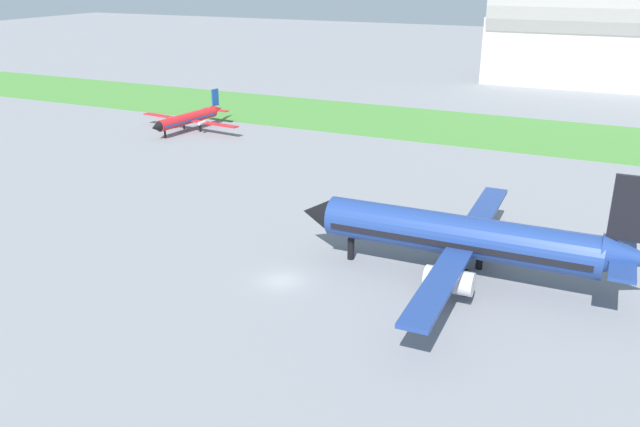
% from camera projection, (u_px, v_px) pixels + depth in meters
% --- Properties ---
extents(ground_plane, '(600.00, 600.00, 0.00)m').
position_uv_depth(ground_plane, '(282.00, 281.00, 64.78)').
color(ground_plane, gray).
extents(grass_taxiway_strip, '(360.00, 28.00, 0.08)m').
position_uv_depth(grass_taxiway_strip, '(457.00, 127.00, 126.11)').
color(grass_taxiway_strip, '#478438').
rests_on(grass_taxiway_strip, ground_plane).
extents(airplane_taxiing_turboprop, '(22.52, 19.32, 6.75)m').
position_uv_depth(airplane_taxiing_turboprop, '(189.00, 118.00, 122.59)').
color(airplane_taxiing_turboprop, red).
rests_on(airplane_taxiing_turboprop, ground_plane).
extents(airplane_midfield_jet, '(34.82, 35.54, 12.58)m').
position_uv_depth(airplane_midfield_jet, '(464.00, 237.00, 63.50)').
color(airplane_midfield_jet, navy).
rests_on(airplane_midfield_jet, ground_plane).
extents(hangar_distant, '(62.69, 31.96, 35.86)m').
position_uv_depth(hangar_distant, '(619.00, 21.00, 166.97)').
color(hangar_distant, '#BCB7B2').
rests_on(hangar_distant, ground_plane).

